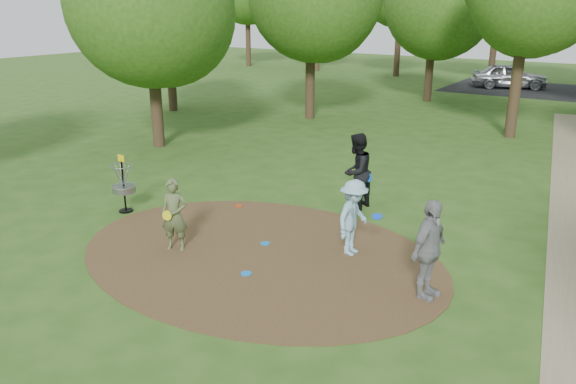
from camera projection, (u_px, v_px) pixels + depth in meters
The scene contains 13 objects.
ground at pixel (258, 254), 12.23m from camera, with size 100.00×100.00×0.00m, color #2D5119.
dirt_clearing at pixel (258, 254), 12.22m from camera, with size 8.40×8.40×0.02m, color #47301C.
parking_lot at pixel (563, 92), 35.13m from camera, with size 14.00×8.00×0.01m, color black.
player_observer_with_disc at pixel (174, 215), 12.23m from camera, with size 0.70×0.60×1.63m.
player_throwing_with_disc at pixel (353, 218), 12.01m from camera, with size 0.99×1.10×1.68m.
player_walking_with_disc at pixel (356, 172), 14.67m from camera, with size 0.86×1.03×2.05m.
player_waiting_with_disc at pixel (429, 250), 10.15m from camera, with size 0.63×1.18×1.91m.
disc_ground_cyan at pixel (265, 243), 12.72m from camera, with size 0.22×0.22×0.02m, color #1779BF.
disc_ground_blue at pixel (246, 273), 11.30m from camera, with size 0.22×0.22×0.02m, color #0D7CED.
disc_ground_red at pixel (239, 206), 15.11m from camera, with size 0.22×0.22×0.02m, color #B93812.
car_left at pixel (509, 76), 36.48m from camera, with size 1.87×4.65×1.58m, color #93949A.
disc_golf_basket at pixel (123, 180), 14.50m from camera, with size 0.63×0.63×1.54m.
tree_ring at pixel (478, 3), 18.68m from camera, with size 37.42×45.59×9.47m.
Camera 1 is at (6.59, -9.04, 5.16)m, focal length 35.00 mm.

